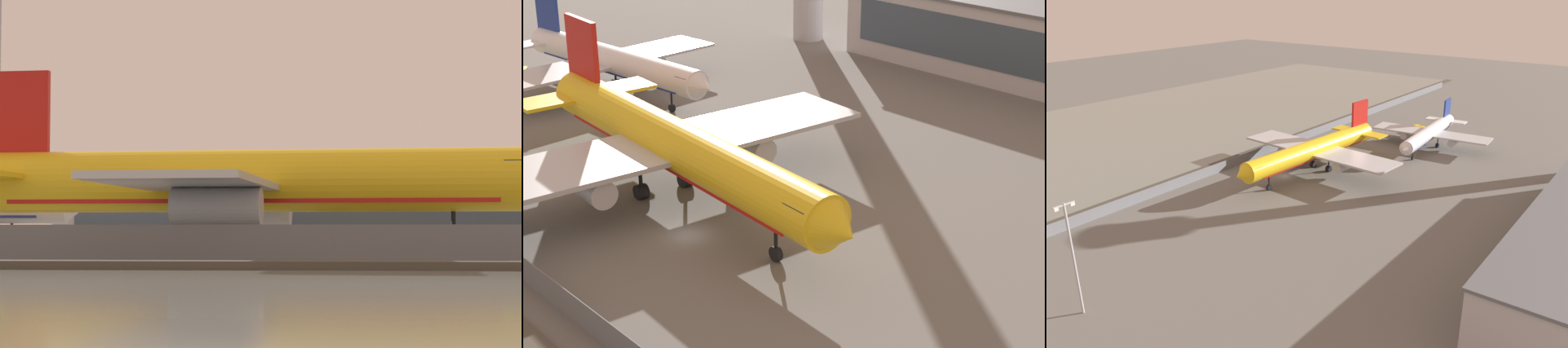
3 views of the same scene
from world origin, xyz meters
The scene contains 4 objects.
ground_plane centered at (0.00, 0.00, 0.00)m, with size 500.00×500.00×0.00m, color #66635E.
perimeter_fence centered at (0.00, -16.00, 1.31)m, with size 280.00×0.10×2.62m.
cargo_jet_yellow centered at (-7.67, 4.09, 6.10)m, with size 53.72×46.05×15.97m.
passenger_jet_white centered at (-45.71, 19.58, 4.71)m, with size 41.85×35.98×12.35m.
Camera 2 is at (62.37, -43.20, 37.23)m, focal length 60.00 mm.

